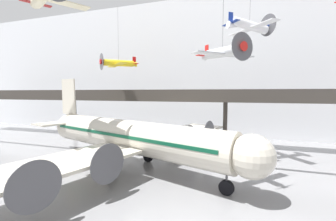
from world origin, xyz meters
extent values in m
cube|color=silver|center=(0.00, 35.03, 13.68)|extent=(140.00, 3.00, 27.36)
cube|color=#38332D|center=(0.00, 25.54, 7.62)|extent=(110.00, 3.20, 0.90)
cube|color=#38332D|center=(0.00, 24.00, 8.62)|extent=(110.00, 0.12, 1.10)
cylinder|color=#38332D|center=(-30.25, 26.50, 3.59)|extent=(0.70, 0.70, 7.17)
cylinder|color=#38332D|center=(0.00, 26.50, 3.59)|extent=(0.70, 0.70, 7.17)
cylinder|color=beige|center=(-9.63, 11.53, 3.69)|extent=(25.19, 11.32, 3.66)
sphere|color=beige|center=(3.49, 7.25, 3.69)|extent=(3.58, 3.58, 3.58)
cone|color=beige|center=(-22.92, 15.86, 3.97)|extent=(5.56, 4.67, 3.36)
cube|color=#0F4C33|center=(-9.63, 11.53, 4.06)|extent=(23.53, 10.84, 0.33)
cube|color=beige|center=(-5.72, 20.69, 2.87)|extent=(10.61, 17.21, 0.28)
cube|color=beige|center=(-11.86, 1.83, 2.87)|extent=(10.61, 17.21, 0.28)
cylinder|color=beige|center=(-5.14, 16.75, 2.92)|extent=(3.34, 2.58, 1.75)
cylinder|color=#4C4C51|center=(-3.60, 16.25, 2.92)|extent=(1.09, 3.19, 3.33)
cylinder|color=beige|center=(-3.44, 21.99, 2.92)|extent=(3.34, 2.58, 1.75)
cylinder|color=#4C4C51|center=(-1.90, 21.48, 2.92)|extent=(1.09, 3.19, 3.33)
cylinder|color=beige|center=(-9.08, 4.66, 2.92)|extent=(3.34, 2.58, 1.75)
cylinder|color=#4C4C51|center=(-7.54, 4.16, 2.92)|extent=(1.09, 3.19, 3.33)
cylinder|color=beige|center=(-10.79, -0.57, 2.92)|extent=(3.34, 2.58, 1.75)
cylinder|color=#4C4C51|center=(-9.25, -1.07, 2.92)|extent=(1.09, 3.19, 3.33)
cube|color=beige|center=(-21.53, 15.41, 8.08)|extent=(3.14, 1.19, 5.12)
cube|color=beige|center=(-21.18, 15.30, 4.42)|extent=(6.02, 10.04, 0.20)
cylinder|color=#4C4C51|center=(1.56, 7.88, 1.26)|extent=(0.20, 0.20, 1.21)
cylinder|color=black|center=(1.56, 7.88, 0.65)|extent=(1.35, 0.76, 1.30)
cylinder|color=#4C4C51|center=(-8.44, 14.22, 1.26)|extent=(0.20, 0.20, 1.21)
cylinder|color=black|center=(-8.44, 14.22, 0.65)|extent=(1.35, 0.76, 1.30)
cylinder|color=#4C4C51|center=(-10.26, 8.66, 1.26)|extent=(0.20, 0.20, 1.21)
cylinder|color=black|center=(-10.26, 8.66, 0.65)|extent=(1.35, 0.76, 1.30)
cylinder|color=silver|center=(0.86, 9.62, 12.26)|extent=(3.63, 3.56, 1.01)
cone|color=red|center=(2.44, 8.09, 12.33)|extent=(1.04, 1.04, 0.78)
cylinder|color=#4C4C51|center=(2.55, 7.99, 12.34)|extent=(1.60, 1.65, 2.26)
cone|color=silver|center=(-0.60, 11.05, 12.19)|extent=(1.34, 1.33, 0.78)
cube|color=silver|center=(1.05, 9.45, 11.99)|extent=(5.15, 5.26, 0.10)
cube|color=red|center=(-0.79, 11.23, 12.78)|extent=(0.41, 0.40, 1.04)
cube|color=red|center=(-0.79, 11.23, 12.26)|extent=(1.94, 1.98, 0.06)
cylinder|color=silver|center=(3.22, 18.02, 16.65)|extent=(4.53, 3.96, 1.60)
cone|color=navy|center=(5.22, 19.65, 16.96)|extent=(1.21, 1.23, 0.92)
cylinder|color=#4C4C51|center=(5.36, 19.76, 16.98)|extent=(1.71, 2.08, 2.65)
cone|color=silver|center=(1.36, 16.50, 16.37)|extent=(1.65, 1.57, 1.02)
cube|color=silver|center=(3.45, 18.21, 16.35)|extent=(5.64, 6.53, 0.10)
cube|color=navy|center=(1.12, 16.31, 17.27)|extent=(0.50, 0.43, 1.23)
cube|color=navy|center=(1.12, 16.31, 16.65)|extent=(2.14, 2.44, 0.06)
cylinder|color=yellow|center=(-17.61, 22.98, 13.69)|extent=(4.27, 4.52, 1.15)
cone|color=red|center=(-19.43, 20.99, 13.74)|extent=(1.28, 1.28, 0.96)
cylinder|color=#4C4C51|center=(-19.56, 20.85, 13.74)|extent=(2.07, 1.90, 2.77)
cone|color=yellow|center=(-15.92, 24.82, 13.65)|extent=(1.61, 1.64, 0.93)
cube|color=yellow|center=(-17.82, 22.75, 13.37)|extent=(6.57, 6.17, 0.10)
cube|color=red|center=(-15.70, 25.05, 14.33)|extent=(0.47, 0.50, 1.28)
cube|color=red|center=(-15.70, 25.05, 13.69)|extent=(2.47, 2.33, 0.06)
cylinder|color=slate|center=(-17.61, 22.98, 18.65)|extent=(0.04, 0.04, 8.85)
cone|color=beige|center=(-18.74, 8.17, 18.46)|extent=(1.85, 1.63, 1.04)
cube|color=maroon|center=(-19.05, 8.34, 18.41)|extent=(2.09, 3.06, 0.06)
camera|label=1|loc=(2.71, -11.13, 8.69)|focal=24.00mm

